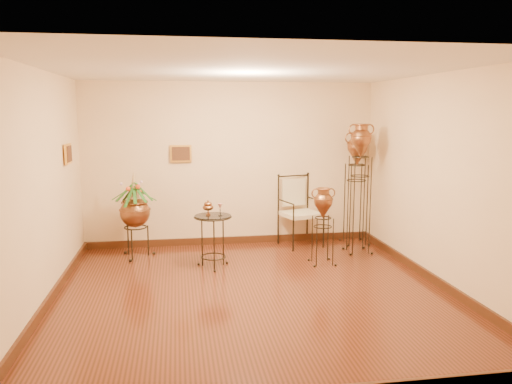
{
  "coord_description": "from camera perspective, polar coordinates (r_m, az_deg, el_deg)",
  "views": [
    {
      "loc": [
        -0.92,
        -6.04,
        2.29
      ],
      "look_at": [
        0.25,
        1.3,
        1.1
      ],
      "focal_mm": 35.0,
      "sensor_mm": 36.0,
      "label": 1
    }
  ],
  "objects": [
    {
      "name": "amphora_mid",
      "position": [
        8.84,
        11.37,
        0.52
      ],
      "size": [
        0.56,
        0.56,
        1.98
      ],
      "rotation": [
        0.0,
        0.0,
        -0.31
      ],
      "color": "black",
      "rests_on": "ground"
    },
    {
      "name": "armchair",
      "position": [
        8.61,
        5.15,
        -2.19
      ],
      "size": [
        0.83,
        0.8,
        1.21
      ],
      "rotation": [
        0.0,
        0.0,
        0.28
      ],
      "color": "black",
      "rests_on": "ground"
    },
    {
      "name": "amphora_short",
      "position": [
        7.63,
        7.64,
        -3.83
      ],
      "size": [
        0.38,
        0.38,
        1.19
      ],
      "rotation": [
        0.0,
        0.0,
        -0.06
      ],
      "color": "black",
      "rests_on": "ground"
    },
    {
      "name": "amphora_tall",
      "position": [
        8.27,
        11.75,
        0.57
      ],
      "size": [
        0.48,
        0.48,
        2.13
      ],
      "rotation": [
        0.0,
        0.0,
        -0.15
      ],
      "color": "black",
      "rests_on": "ground"
    },
    {
      "name": "ground",
      "position": [
        6.52,
        -0.38,
        -11.46
      ],
      "size": [
        5.0,
        5.0,
        0.0
      ],
      "primitive_type": "plane",
      "color": "#602616",
      "rests_on": "ground"
    },
    {
      "name": "room_shell",
      "position": [
        6.14,
        -0.46,
        3.88
      ],
      "size": [
        5.02,
        5.02,
        2.81
      ],
      "color": "beige",
      "rests_on": "ground"
    },
    {
      "name": "planter_urn",
      "position": [
        8.11,
        -13.68,
        -1.86
      ],
      "size": [
        0.99,
        0.99,
        1.4
      ],
      "rotation": [
        0.0,
        0.0,
        -0.42
      ],
      "color": "black",
      "rests_on": "ground"
    },
    {
      "name": "side_table",
      "position": [
        7.46,
        -4.93,
        -5.52
      ],
      "size": [
        0.65,
        0.65,
        1.0
      ],
      "rotation": [
        0.0,
        0.0,
        -0.22
      ],
      "color": "black",
      "rests_on": "ground"
    }
  ]
}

